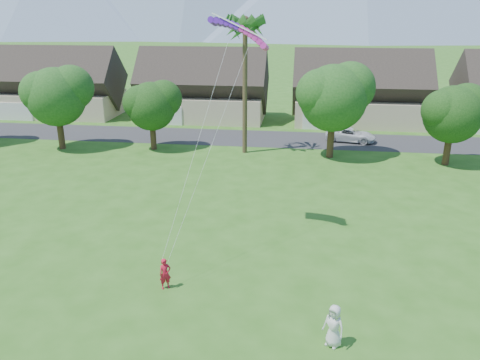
% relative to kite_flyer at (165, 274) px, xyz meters
% --- Properties ---
extents(ground, '(500.00, 500.00, 0.00)m').
position_rel_kite_flyer_xyz_m(ground, '(2.91, -4.62, -0.78)').
color(ground, '#2D6019').
rests_on(ground, ground).
extents(street, '(90.00, 7.00, 0.01)m').
position_rel_kite_flyer_xyz_m(street, '(2.91, 29.38, -0.78)').
color(street, '#2D2D30').
rests_on(street, ground).
extents(kite_flyer, '(0.68, 0.62, 1.57)m').
position_rel_kite_flyer_xyz_m(kite_flyer, '(0.00, 0.00, 0.00)').
color(kite_flyer, red).
rests_on(kite_flyer, ground).
extents(watcher, '(1.07, 0.98, 1.83)m').
position_rel_kite_flyer_xyz_m(watcher, '(7.78, -3.15, 0.13)').
color(watcher, silver).
rests_on(watcher, ground).
extents(parked_car, '(5.45, 3.35, 1.41)m').
position_rel_kite_flyer_xyz_m(parked_car, '(11.32, 29.38, -0.08)').
color(parked_car, silver).
rests_on(parked_car, ground).
extents(houses_row, '(72.75, 8.19, 8.86)m').
position_rel_kite_flyer_xyz_m(houses_row, '(3.41, 38.37, 2.66)').
color(houses_row, beige).
rests_on(houses_row, ground).
extents(tree_row, '(62.27, 6.67, 8.45)m').
position_rel_kite_flyer_xyz_m(tree_row, '(1.77, 23.29, 4.10)').
color(tree_row, '#47301C').
rests_on(tree_row, ground).
extents(fan_palm, '(3.00, 3.00, 13.80)m').
position_rel_kite_flyer_xyz_m(fan_palm, '(0.91, 23.88, 11.02)').
color(fan_palm, '#4C3D26').
rests_on(fan_palm, ground).
extents(parafoil_kite, '(3.49, 1.25, 0.50)m').
position_rel_kite_flyer_xyz_m(parafoil_kite, '(2.81, 6.51, 11.02)').
color(parafoil_kite, '#5918BA').
rests_on(parafoil_kite, ground).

